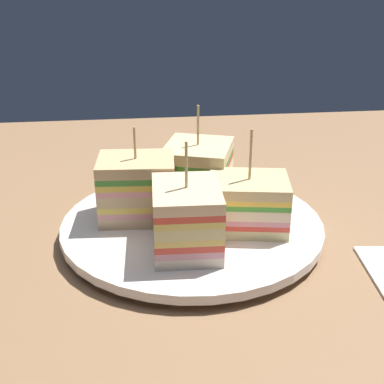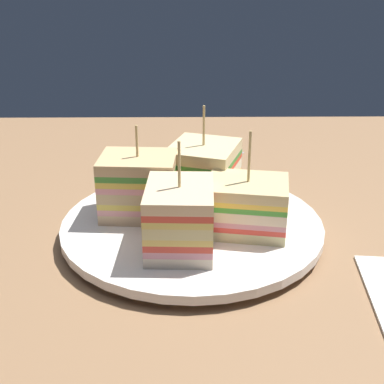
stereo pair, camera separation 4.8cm
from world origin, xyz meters
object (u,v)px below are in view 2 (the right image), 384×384
at_px(sandwich_wedge_3, 180,218).
at_px(spoon, 185,174).
at_px(sandwich_wedge_2, 139,186).
at_px(sandwich_wedge_1, 203,172).
at_px(plate, 192,226).
at_px(sandwich_wedge_0, 246,206).

relative_size(sandwich_wedge_3, spoon, 0.71).
bearing_deg(spoon, sandwich_wedge_2, 21.95).
height_order(sandwich_wedge_3, spoon, sandwich_wedge_3).
xyz_separation_m(sandwich_wedge_1, sandwich_wedge_3, (0.02, 0.10, -0.00)).
height_order(sandwich_wedge_2, sandwich_wedge_3, sandwich_wedge_3).
distance_m(sandwich_wedge_1, sandwich_wedge_3, 0.11).
bearing_deg(sandwich_wedge_3, sandwich_wedge_2, 33.04).
distance_m(plate, sandwich_wedge_1, 0.06).
bearing_deg(sandwich_wedge_3, spoon, 0.98).
bearing_deg(sandwich_wedge_0, sandwich_wedge_2, -8.51).
relative_size(sandwich_wedge_2, sandwich_wedge_3, 0.93).
distance_m(sandwich_wedge_0, sandwich_wedge_3, 0.07).
bearing_deg(spoon, sandwich_wedge_0, 58.69).
relative_size(sandwich_wedge_1, spoon, 0.73).
height_order(sandwich_wedge_0, spoon, sandwich_wedge_0).
height_order(plate, sandwich_wedge_1, sandwich_wedge_1).
xyz_separation_m(sandwich_wedge_0, sandwich_wedge_1, (0.04, -0.07, 0.01)).
bearing_deg(sandwich_wedge_3, sandwich_wedge_1, -10.43).
height_order(sandwich_wedge_1, sandwich_wedge_3, sandwich_wedge_1).
xyz_separation_m(plate, sandwich_wedge_3, (0.01, 0.05, 0.03)).
height_order(sandwich_wedge_1, spoon, sandwich_wedge_1).
bearing_deg(sandwich_wedge_2, plate, -12.67).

